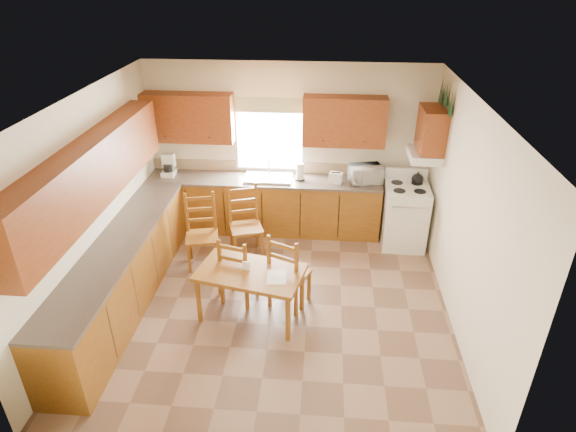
# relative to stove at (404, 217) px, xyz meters

# --- Properties ---
(floor) EXTENTS (4.50, 4.50, 0.00)m
(floor) POSITION_rel_stove_xyz_m (-1.86, -1.66, -0.49)
(floor) COLOR #7F6048
(floor) RESTS_ON ground
(ceiling) EXTENTS (4.50, 4.50, 0.00)m
(ceiling) POSITION_rel_stove_xyz_m (-1.86, -1.66, 2.21)
(ceiling) COLOR brown
(ceiling) RESTS_ON floor
(wall_left) EXTENTS (4.50, 4.50, 0.00)m
(wall_left) POSITION_rel_stove_xyz_m (-4.11, -1.66, 0.86)
(wall_left) COLOR beige
(wall_left) RESTS_ON floor
(wall_right) EXTENTS (4.50, 4.50, 0.00)m
(wall_right) POSITION_rel_stove_xyz_m (0.39, -1.66, 0.86)
(wall_right) COLOR beige
(wall_right) RESTS_ON floor
(wall_back) EXTENTS (4.50, 4.50, 0.00)m
(wall_back) POSITION_rel_stove_xyz_m (-1.86, 0.59, 0.86)
(wall_back) COLOR beige
(wall_back) RESTS_ON floor
(wall_front) EXTENTS (4.50, 4.50, 0.00)m
(wall_front) POSITION_rel_stove_xyz_m (-1.86, -3.91, 0.86)
(wall_front) COLOR beige
(wall_front) RESTS_ON floor
(lower_cab_back) EXTENTS (3.75, 0.60, 0.88)m
(lower_cab_back) POSITION_rel_stove_xyz_m (-2.24, 0.29, -0.05)
(lower_cab_back) COLOR brown
(lower_cab_back) RESTS_ON floor
(lower_cab_left) EXTENTS (0.60, 3.60, 0.88)m
(lower_cab_left) POSITION_rel_stove_xyz_m (-3.81, -1.81, -0.05)
(lower_cab_left) COLOR brown
(lower_cab_left) RESTS_ON floor
(counter_back) EXTENTS (3.75, 0.63, 0.04)m
(counter_back) POSITION_rel_stove_xyz_m (-2.24, 0.29, 0.41)
(counter_back) COLOR #50443B
(counter_back) RESTS_ON lower_cab_back
(counter_left) EXTENTS (0.63, 3.60, 0.04)m
(counter_left) POSITION_rel_stove_xyz_m (-3.81, -1.81, 0.41)
(counter_left) COLOR #50443B
(counter_left) RESTS_ON lower_cab_left
(backsplash) EXTENTS (3.75, 0.01, 0.18)m
(backsplash) POSITION_rel_stove_xyz_m (-2.24, 0.58, 0.52)
(backsplash) COLOR #A08764
(backsplash) RESTS_ON counter_back
(upper_cab_back_left) EXTENTS (1.41, 0.33, 0.75)m
(upper_cab_back_left) POSITION_rel_stove_xyz_m (-3.41, 0.43, 1.37)
(upper_cab_back_left) COLOR brown
(upper_cab_back_left) RESTS_ON wall_back
(upper_cab_back_right) EXTENTS (1.25, 0.33, 0.75)m
(upper_cab_back_right) POSITION_rel_stove_xyz_m (-1.00, 0.43, 1.37)
(upper_cab_back_right) COLOR brown
(upper_cab_back_right) RESTS_ON wall_back
(upper_cab_left) EXTENTS (0.33, 3.60, 0.75)m
(upper_cab_left) POSITION_rel_stove_xyz_m (-3.95, -1.81, 1.37)
(upper_cab_left) COLOR brown
(upper_cab_left) RESTS_ON wall_left
(upper_cab_stove) EXTENTS (0.33, 0.62, 0.62)m
(upper_cab_stove) POSITION_rel_stove_xyz_m (0.22, -0.01, 1.41)
(upper_cab_stove) COLOR brown
(upper_cab_stove) RESTS_ON wall_right
(range_hood) EXTENTS (0.44, 0.62, 0.12)m
(range_hood) POSITION_rel_stove_xyz_m (0.17, -0.01, 1.03)
(range_hood) COLOR silver
(range_hood) RESTS_ON wall_right
(window_frame) EXTENTS (1.13, 0.02, 1.18)m
(window_frame) POSITION_rel_stove_xyz_m (-2.16, 0.56, 1.06)
(window_frame) COLOR silver
(window_frame) RESTS_ON wall_back
(window_pane) EXTENTS (1.05, 0.01, 1.10)m
(window_pane) POSITION_rel_stove_xyz_m (-2.16, 0.56, 1.06)
(window_pane) COLOR white
(window_pane) RESTS_ON wall_back
(window_valance) EXTENTS (1.19, 0.01, 0.24)m
(window_valance) POSITION_rel_stove_xyz_m (-2.16, 0.53, 1.56)
(window_valance) COLOR #56763D
(window_valance) RESTS_ON wall_back
(sink_basin) EXTENTS (0.75, 0.45, 0.04)m
(sink_basin) POSITION_rel_stove_xyz_m (-2.16, 0.29, 0.45)
(sink_basin) COLOR silver
(sink_basin) RESTS_ON counter_back
(pine_decal_a) EXTENTS (0.22, 0.22, 0.36)m
(pine_decal_a) POSITION_rel_stove_xyz_m (0.35, -0.33, 1.89)
(pine_decal_a) COLOR #183E21
(pine_decal_a) RESTS_ON wall_right
(pine_decal_b) EXTENTS (0.22, 0.22, 0.36)m
(pine_decal_b) POSITION_rel_stove_xyz_m (0.35, -0.01, 1.93)
(pine_decal_b) COLOR #183E21
(pine_decal_b) RESTS_ON wall_right
(pine_decal_c) EXTENTS (0.22, 0.22, 0.36)m
(pine_decal_c) POSITION_rel_stove_xyz_m (0.35, 0.31, 1.89)
(pine_decal_c) COLOR #183E21
(pine_decal_c) RESTS_ON wall_right
(stove) EXTENTS (0.68, 0.70, 0.97)m
(stove) POSITION_rel_stove_xyz_m (0.00, 0.00, 0.00)
(stove) COLOR silver
(stove) RESTS_ON floor
(coffeemaker) EXTENTS (0.25, 0.29, 0.36)m
(coffeemaker) POSITION_rel_stove_xyz_m (-3.79, 0.31, 0.61)
(coffeemaker) COLOR silver
(coffeemaker) RESTS_ON counter_back
(paper_towel) EXTENTS (0.14, 0.14, 0.28)m
(paper_towel) POSITION_rel_stove_xyz_m (-1.66, 0.30, 0.57)
(paper_towel) COLOR white
(paper_towel) RESTS_ON counter_back
(toaster) EXTENTS (0.23, 0.18, 0.17)m
(toaster) POSITION_rel_stove_xyz_m (-1.09, 0.24, 0.52)
(toaster) COLOR silver
(toaster) RESTS_ON counter_back
(microwave) EXTENTS (0.52, 0.43, 0.27)m
(microwave) POSITION_rel_stove_xyz_m (-0.63, 0.29, 0.57)
(microwave) COLOR silver
(microwave) RESTS_ON counter_back
(dining_table) EXTENTS (1.40, 0.99, 0.68)m
(dining_table) POSITION_rel_stove_xyz_m (-2.13, -1.93, -0.15)
(dining_table) COLOR brown
(dining_table) RESTS_ON floor
(chair_near_left) EXTENTS (0.58, 0.57, 1.06)m
(chair_near_left) POSITION_rel_stove_xyz_m (-1.67, -1.64, 0.05)
(chair_near_left) COLOR brown
(chair_near_left) RESTS_ON floor
(chair_near_right) EXTENTS (0.50, 0.48, 0.98)m
(chair_near_right) POSITION_rel_stove_xyz_m (-2.33, -1.62, 0.00)
(chair_near_right) COLOR brown
(chair_near_right) RESTS_ON floor
(chair_far_left) EXTENTS (0.54, 0.52, 1.09)m
(chair_far_left) POSITION_rel_stove_xyz_m (-3.01, -0.84, 0.06)
(chair_far_left) COLOR brown
(chair_far_left) RESTS_ON floor
(chair_far_right) EXTENTS (0.58, 0.56, 1.10)m
(chair_far_right) POSITION_rel_stove_xyz_m (-2.41, -0.53, 0.06)
(chair_far_right) COLOR brown
(chair_far_right) RESTS_ON floor
(table_paper) EXTENTS (0.25, 0.32, 0.00)m
(table_paper) POSITION_rel_stove_xyz_m (-1.80, -2.03, 0.20)
(table_paper) COLOR white
(table_paper) RESTS_ON dining_table
(table_card) EXTENTS (0.09, 0.04, 0.12)m
(table_card) POSITION_rel_stove_xyz_m (-2.18, -1.91, 0.25)
(table_card) COLOR white
(table_card) RESTS_ON dining_table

